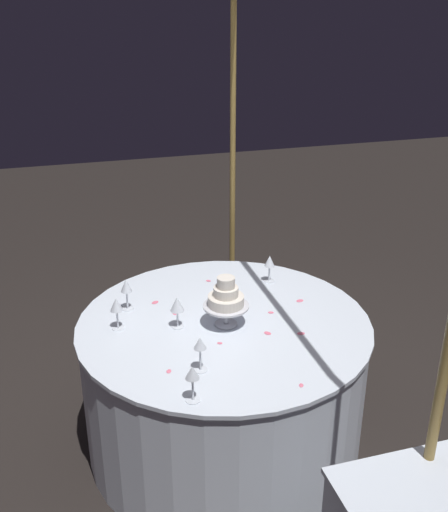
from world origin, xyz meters
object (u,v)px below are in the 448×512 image
at_px(wine_glass_5, 192,375).
at_px(wine_glass_3, 177,305).
at_px(decorative_arch, 306,167).
at_px(main_table, 224,384).
at_px(wine_glass_0, 200,346).
at_px(wine_glass_1, 270,263).
at_px(wine_glass_4, 116,306).
at_px(wine_glass_2, 126,287).
at_px(tiered_cake, 226,298).

bearing_deg(wine_glass_5, wine_glass_3, 173.75).
distance_m(decorative_arch, main_table, 1.18).
bearing_deg(wine_glass_0, wine_glass_1, 141.50).
bearing_deg(main_table, wine_glass_3, -93.01).
bearing_deg(wine_glass_1, wine_glass_5, -35.58).
distance_m(main_table, wine_glass_1, 0.70).
xyz_separation_m(wine_glass_1, wine_glass_4, (0.28, -0.87, 0.01)).
xyz_separation_m(wine_glass_2, wine_glass_3, (0.24, 0.21, -0.00)).
height_order(main_table, wine_glass_1, wine_glass_1).
xyz_separation_m(wine_glass_0, wine_glass_1, (-0.72, 0.57, -0.01)).
bearing_deg(wine_glass_1, wine_glass_2, -82.93).
distance_m(wine_glass_0, wine_glass_1, 0.92).
relative_size(decorative_arch, wine_glass_1, 14.96).
distance_m(decorative_arch, wine_glass_0, 0.94).
xyz_separation_m(wine_glass_2, wine_glass_5, (0.81, 0.14, -0.00)).
bearing_deg(wine_glass_0, decorative_arch, 121.46).
height_order(wine_glass_1, wine_glass_3, wine_glass_3).
distance_m(main_table, wine_glass_3, 0.54).
xyz_separation_m(decorative_arch, wine_glass_4, (-0.08, -0.89, -0.62)).
bearing_deg(wine_glass_0, wine_glass_2, -160.38).
bearing_deg(wine_glass_4, tiered_cake, 77.57).
height_order(tiered_cake, wine_glass_1, tiered_cake).
bearing_deg(wine_glass_4, wine_glass_1, 107.68).
bearing_deg(wine_glass_4, main_table, 81.15).
xyz_separation_m(wine_glass_0, wine_glass_2, (-0.62, -0.22, 0.00)).
relative_size(wine_glass_1, wine_glass_5, 0.97).
distance_m(tiered_cake, wine_glass_4, 0.52).
bearing_deg(tiered_cake, wine_glass_5, -29.06).
distance_m(decorative_arch, wine_glass_1, 0.73).
xyz_separation_m(wine_glass_0, wine_glass_5, (0.19, -0.08, -0.00)).
distance_m(wine_glass_2, wine_glass_4, 0.19).
relative_size(decorative_arch, wine_glass_3, 14.41).
height_order(decorative_arch, wine_glass_3, decorative_arch).
bearing_deg(tiered_cake, wine_glass_0, -32.52).
relative_size(wine_glass_0, wine_glass_4, 1.00).
relative_size(main_table, wine_glass_0, 8.91).
distance_m(tiered_cake, wine_glass_5, 0.60).
distance_m(main_table, tiered_cake, 0.51).
bearing_deg(tiered_cake, decorative_arch, 94.73).
relative_size(wine_glass_3, wine_glass_5, 1.01).
relative_size(main_table, tiered_cake, 5.66).
distance_m(decorative_arch, wine_glass_5, 1.08).
bearing_deg(wine_glass_0, main_table, 150.11).
bearing_deg(wine_glass_0, tiered_cake, 147.48).
bearing_deg(wine_glass_3, wine_glass_1, 120.14).
bearing_deg(wine_glass_3, decorative_arch, 88.78).
relative_size(decorative_arch, tiered_cake, 9.12).
relative_size(main_table, wine_glass_1, 9.28).
distance_m(tiered_cake, wine_glass_1, 0.53).
xyz_separation_m(main_table, wine_glass_2, (-0.26, -0.43, 0.49)).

